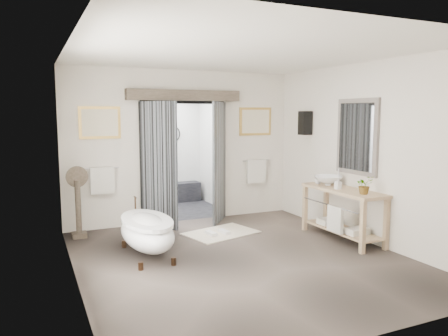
{
  "coord_description": "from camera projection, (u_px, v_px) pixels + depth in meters",
  "views": [
    {
      "loc": [
        -2.72,
        -5.44,
        2.07
      ],
      "look_at": [
        0.0,
        0.6,
        1.25
      ],
      "focal_mm": 35.0,
      "sensor_mm": 36.0,
      "label": 1
    }
  ],
  "objects": [
    {
      "name": "pedestal_mirror",
      "position": [
        78.0,
        207.0,
        7.31
      ],
      "size": [
        0.36,
        0.23,
        1.21
      ],
      "color": "brown",
      "rests_on": "ground_plane"
    },
    {
      "name": "slippers",
      "position": [
        218.0,
        232.0,
        7.53
      ],
      "size": [
        0.38,
        0.28,
        0.05
      ],
      "color": "silver",
      "rests_on": "rug"
    },
    {
      "name": "room_shell",
      "position": [
        244.0,
        130.0,
        5.93
      ],
      "size": [
        4.52,
        5.02,
        2.91
      ],
      "color": "beige",
      "rests_on": "ground_plane"
    },
    {
      "name": "rug",
      "position": [
        221.0,
        233.0,
        7.63
      ],
      "size": [
        1.37,
        1.08,
        0.01
      ],
      "primitive_type": "cube",
      "rotation": [
        0.0,
        0.0,
        0.26
      ],
      "color": "beige",
      "rests_on": "ground_plane"
    },
    {
      "name": "soap_bottle_b",
      "position": [
        318.0,
        180.0,
        7.67
      ],
      "size": [
        0.15,
        0.15,
        0.15
      ],
      "primitive_type": "imported",
      "rotation": [
        0.0,
        0.0,
        -0.25
      ],
      "color": "gray",
      "rests_on": "vanity"
    },
    {
      "name": "basin",
      "position": [
        328.0,
        181.0,
        7.52
      ],
      "size": [
        0.48,
        0.48,
        0.16
      ],
      "primitive_type": "imported",
      "rotation": [
        0.0,
        0.0,
        -0.01
      ],
      "color": "white",
      "rests_on": "vanity"
    },
    {
      "name": "back_wall_dressing",
      "position": [
        187.0,
        141.0,
        8.19
      ],
      "size": [
        3.82,
        0.72,
        2.52
      ],
      "color": "black",
      "rests_on": "ground_plane"
    },
    {
      "name": "plant",
      "position": [
        364.0,
        185.0,
        6.68
      ],
      "size": [
        0.28,
        0.25,
        0.28
      ],
      "primitive_type": "imported",
      "rotation": [
        0.0,
        0.0,
        -0.11
      ],
      "color": "gray",
      "rests_on": "vanity"
    },
    {
      "name": "shower_room",
      "position": [
        162.0,
        166.0,
        9.79
      ],
      "size": [
        2.22,
        2.01,
        2.51
      ],
      "color": "black",
      "rests_on": "ground_plane"
    },
    {
      "name": "ground_plane",
      "position": [
        241.0,
        259.0,
        6.29
      ],
      "size": [
        5.0,
        5.0,
        0.0
      ],
      "primitive_type": "plane",
      "color": "#68594F"
    },
    {
      "name": "soap_bottle_a",
      "position": [
        338.0,
        183.0,
        7.13
      ],
      "size": [
        0.09,
        0.09,
        0.19
      ],
      "primitive_type": "imported",
      "rotation": [
        0.0,
        0.0,
        -0.03
      ],
      "color": "gray",
      "rests_on": "vanity"
    },
    {
      "name": "clawfoot_tub",
      "position": [
        147.0,
        231.0,
        6.37
      ],
      "size": [
        0.69,
        1.55,
        0.76
      ],
      "color": "#362315",
      "rests_on": "ground_plane"
    },
    {
      "name": "vanity",
      "position": [
        342.0,
        210.0,
        7.19
      ],
      "size": [
        0.57,
        1.6,
        0.85
      ],
      "color": "tan",
      "rests_on": "ground_plane"
    }
  ]
}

